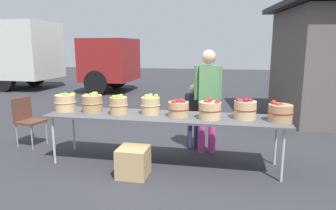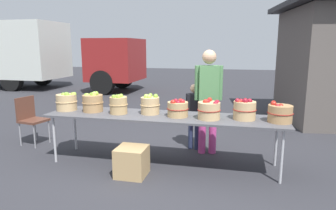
{
  "view_description": "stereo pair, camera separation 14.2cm",
  "coord_description": "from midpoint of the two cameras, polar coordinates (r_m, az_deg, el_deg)",
  "views": [
    {
      "loc": [
        0.89,
        -4.17,
        1.74
      ],
      "look_at": [
        0.0,
        0.3,
        0.85
      ],
      "focal_mm": 31.96,
      "sensor_mm": 36.0,
      "label": 1
    },
    {
      "loc": [
        1.03,
        -4.14,
        1.74
      ],
      "look_at": [
        0.0,
        0.3,
        0.85
      ],
      "focal_mm": 31.96,
      "sensor_mm": 36.0,
      "label": 2
    }
  ],
  "objects": [
    {
      "name": "box_truck",
      "position": [
        13.82,
        -25.37,
        8.94
      ],
      "size": [
        7.73,
        2.29,
        2.75
      ],
      "rotation": [
        0.0,
        0.0,
        -0.01
      ],
      "color": "silver",
      "rests_on": "ground"
    },
    {
      "name": "apple_basket_red_3",
      "position": [
        4.27,
        19.72,
        -1.34
      ],
      "size": [
        0.34,
        0.34,
        0.28
      ],
      "color": "#A87F51",
      "rests_on": "market_table"
    },
    {
      "name": "apple_basket_red_0",
      "position": [
        4.29,
        1.08,
        -0.68
      ],
      "size": [
        0.31,
        0.31,
        0.26
      ],
      "color": "tan",
      "rests_on": "market_table"
    },
    {
      "name": "child_customer",
      "position": [
        5.09,
        4.06,
        -1.19
      ],
      "size": [
        0.3,
        0.18,
        1.13
      ],
      "rotation": [
        0.0,
        0.0,
        2.98
      ],
      "color": "#262D4C",
      "rests_on": "ground"
    },
    {
      "name": "ground_plane",
      "position": [
        4.61,
        -1.64,
        -11.15
      ],
      "size": [
        40.0,
        40.0,
        0.0
      ],
      "primitive_type": "plane",
      "color": "#2D2D33"
    },
    {
      "name": "vendor_adult",
      "position": [
        4.86,
        6.78,
        2.19
      ],
      "size": [
        0.44,
        0.28,
        1.7
      ],
      "rotation": [
        0.0,
        0.0,
        3.33
      ],
      "color": "#CC3F8C",
      "rests_on": "ground"
    },
    {
      "name": "folding_chair",
      "position": [
        5.88,
        -25.86,
        -2.17
      ],
      "size": [
        0.46,
        0.46,
        0.86
      ],
      "rotation": [
        0.0,
        0.0,
        1.4
      ],
      "color": "brown",
      "rests_on": "ground"
    },
    {
      "name": "produce_crate",
      "position": [
        4.17,
        -7.62,
        -10.71
      ],
      "size": [
        0.4,
        0.4,
        0.4
      ],
      "primitive_type": "cube",
      "color": "tan",
      "rests_on": "ground"
    },
    {
      "name": "apple_basket_red_2",
      "position": [
        4.27,
        13.55,
        -0.77
      ],
      "size": [
        0.32,
        0.32,
        0.31
      ],
      "color": "tan",
      "rests_on": "market_table"
    },
    {
      "name": "apple_basket_green_1",
      "position": [
        4.76,
        -15.08,
        0.4
      ],
      "size": [
        0.33,
        0.33,
        0.32
      ],
      "color": "#A87F51",
      "rests_on": "market_table"
    },
    {
      "name": "apple_basket_green_0",
      "position": [
        4.97,
        -19.74,
        0.49
      ],
      "size": [
        0.33,
        0.33,
        0.3
      ],
      "color": "tan",
      "rests_on": "market_table"
    },
    {
      "name": "apple_basket_red_1",
      "position": [
        4.19,
        7.06,
        -0.88
      ],
      "size": [
        0.33,
        0.33,
        0.29
      ],
      "color": "tan",
      "rests_on": "market_table"
    },
    {
      "name": "apple_basket_green_3",
      "position": [
        4.47,
        -4.26,
        0.0
      ],
      "size": [
        0.3,
        0.3,
        0.3
      ],
      "color": "tan",
      "rests_on": "market_table"
    },
    {
      "name": "market_table",
      "position": [
        4.39,
        -1.69,
        -2.43
      ],
      "size": [
        3.5,
        0.76,
        0.75
      ],
      "color": "#4C4C51",
      "rests_on": "ground"
    },
    {
      "name": "apple_basket_green_2",
      "position": [
        4.53,
        -10.29,
        0.0
      ],
      "size": [
        0.28,
        0.28,
        0.3
      ],
      "color": "tan",
      "rests_on": "market_table"
    }
  ]
}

